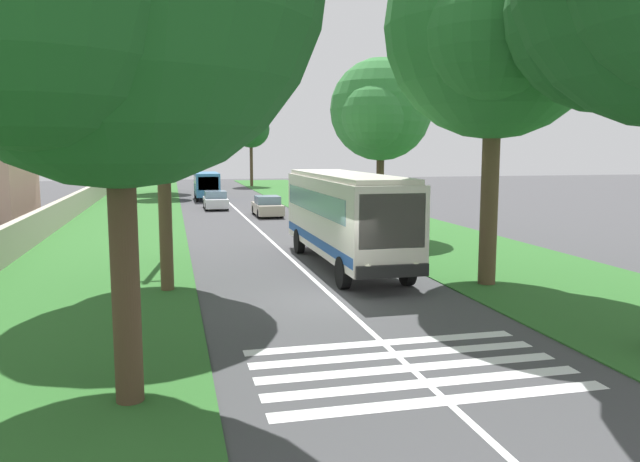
{
  "coord_description": "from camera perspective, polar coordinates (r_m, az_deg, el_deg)",
  "views": [
    {
      "loc": [
        -18.37,
        4.91,
        4.7
      ],
      "look_at": [
        4.34,
        -0.54,
        1.6
      ],
      "focal_mm": 34.82,
      "sensor_mm": 36.0,
      "label": 1
    }
  ],
  "objects": [
    {
      "name": "roadside_wall",
      "position": [
        39.14,
        -23.27,
        1.24
      ],
      "size": [
        70.0,
        0.4,
        1.54
      ],
      "primitive_type": "cube",
      "color": "#B2A893",
      "rests_on": "grass_verge_left"
    },
    {
      "name": "roadside_tree_right_3",
      "position": [
        22.49,
        15.13,
        16.99
      ],
      "size": [
        8.73,
        7.38,
        12.34
      ],
      "color": "brown",
      "rests_on": "grass_verge_right"
    },
    {
      "name": "zebra_crossing",
      "position": [
        13.85,
        8.31,
        -12.33
      ],
      "size": [
        4.05,
        6.8,
        0.01
      ],
      "color": "silver",
      "rests_on": "ground"
    },
    {
      "name": "roadside_tree_left_0",
      "position": [
        61.72,
        -14.03,
        8.86
      ],
      "size": [
        5.94,
        5.2,
        9.05
      ],
      "color": "#4C3826",
      "rests_on": "grass_verge_left"
    },
    {
      "name": "trailing_minibus_0",
      "position": [
        58.35,
        -10.39,
        4.33
      ],
      "size": [
        6.0,
        2.14,
        2.53
      ],
      "color": "teal",
      "rests_on": "ground"
    },
    {
      "name": "ground",
      "position": [
        19.58,
        1.44,
        -6.33
      ],
      "size": [
        160.0,
        160.0,
        0.0
      ],
      "primitive_type": "plane",
      "color": "#424244"
    },
    {
      "name": "coach_bus",
      "position": [
        24.8,
        2.28,
        1.64
      ],
      "size": [
        11.16,
        2.62,
        3.73
      ],
      "color": "silver",
      "rests_on": "ground"
    },
    {
      "name": "utility_pole",
      "position": [
        27.15,
        -14.28,
        7.14
      ],
      "size": [
        0.24,
        1.4,
        8.85
      ],
      "color": "#473828",
      "rests_on": "grass_verge_left"
    },
    {
      "name": "roadside_tree_right_2",
      "position": [
        79.44,
        -6.47,
        9.19
      ],
      "size": [
        5.85,
        4.72,
        9.52
      ],
      "color": "#4C3826",
      "rests_on": "grass_verge_right"
    },
    {
      "name": "roadside_tree_left_2",
      "position": [
        68.54,
        -14.27,
        8.56
      ],
      "size": [
        7.22,
        6.23,
        9.41
      ],
      "color": "#3D2D1E",
      "rests_on": "grass_verge_left"
    },
    {
      "name": "roadside_tree_left_3",
      "position": [
        21.27,
        -14.86,
        15.35
      ],
      "size": [
        8.18,
        7.03,
        11.32
      ],
      "color": "brown",
      "rests_on": "grass_verge_left"
    },
    {
      "name": "trailing_car_1",
      "position": [
        49.54,
        -9.58,
        2.78
      ],
      "size": [
        4.3,
        1.78,
        1.43
      ],
      "color": "silver",
      "rests_on": "ground"
    },
    {
      "name": "grass_verge_left",
      "position": [
        33.85,
        -18.94,
        -0.8
      ],
      "size": [
        120.0,
        8.0,
        0.04
      ],
      "primitive_type": "cube",
      "color": "#2D6628",
      "rests_on": "ground"
    },
    {
      "name": "centre_line",
      "position": [
        34.05,
        -5.07,
        -0.4
      ],
      "size": [
        110.0,
        0.16,
        0.01
      ],
      "primitive_type": "cube",
      "color": "silver",
      "rests_on": "ground"
    },
    {
      "name": "trailing_car_0",
      "position": [
        43.82,
        -4.85,
        2.25
      ],
      "size": [
        4.3,
        1.78,
        1.43
      ],
      "color": "#B7A893",
      "rests_on": "ground"
    },
    {
      "name": "roadside_tree_right_0",
      "position": [
        33.8,
        5.37,
        10.8
      ],
      "size": [
        6.45,
        5.44,
        9.46
      ],
      "color": "#4C3826",
      "rests_on": "grass_verge_right"
    },
    {
      "name": "grass_verge_right",
      "position": [
        36.15,
        7.89,
        0.05
      ],
      "size": [
        120.0,
        8.0,
        0.04
      ],
      "primitive_type": "cube",
      "color": "#2D6628",
      "rests_on": "ground"
    }
  ]
}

